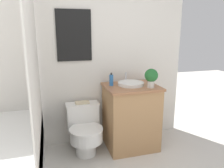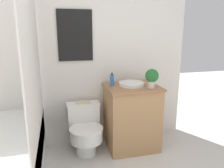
% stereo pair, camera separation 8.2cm
% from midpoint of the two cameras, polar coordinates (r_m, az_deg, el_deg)
% --- Properties ---
extents(wall_back, '(3.05, 0.07, 2.50)m').
position_cam_midpoint_polar(wall_back, '(2.78, -11.64, 8.91)').
color(wall_back, silver).
rests_on(wall_back, ground_plane).
extents(shower_area, '(0.64, 1.48, 1.98)m').
position_cam_midpoint_polar(shower_area, '(2.35, -26.42, -17.42)').
color(shower_area, white).
rests_on(shower_area, ground_plane).
extents(toilet, '(0.41, 0.53, 0.59)m').
position_cam_midpoint_polar(toilet, '(2.75, -8.00, -11.65)').
color(toilet, white).
rests_on(toilet, ground_plane).
extents(vanity, '(0.65, 0.55, 0.82)m').
position_cam_midpoint_polar(vanity, '(2.82, 4.08, -8.45)').
color(vanity, '#AD7F51').
rests_on(vanity, ground_plane).
extents(sink, '(0.32, 0.36, 0.13)m').
position_cam_midpoint_polar(sink, '(2.71, 4.07, 0.10)').
color(sink, white).
rests_on(sink, vanity).
extents(soap_bottle, '(0.05, 0.05, 0.16)m').
position_cam_midpoint_polar(soap_bottle, '(2.67, -1.06, 1.03)').
color(soap_bottle, '#2D6BB2').
rests_on(soap_bottle, vanity).
extents(potted_plant, '(0.16, 0.16, 0.23)m').
position_cam_midpoint_polar(potted_plant, '(2.60, 9.32, 1.94)').
color(potted_plant, beige).
rests_on(potted_plant, vanity).
extents(book_on_tank, '(0.17, 0.10, 0.02)m').
position_cam_midpoint_polar(book_on_tank, '(2.76, -8.62, -4.79)').
color(book_on_tank, beige).
rests_on(book_on_tank, toilet).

